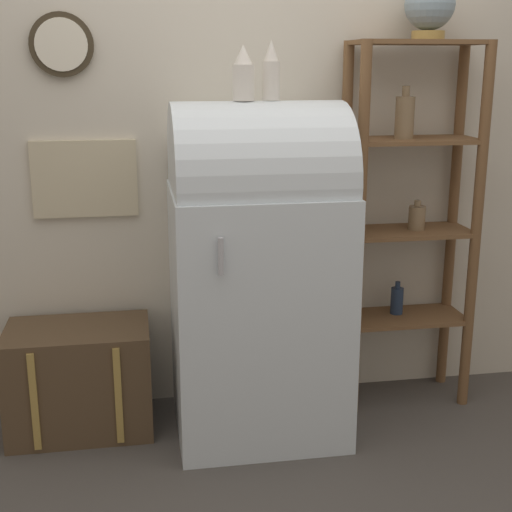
{
  "coord_description": "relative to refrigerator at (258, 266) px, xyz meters",
  "views": [
    {
      "loc": [
        -0.51,
        -2.76,
        1.63
      ],
      "look_at": [
        -0.01,
        0.21,
        0.81
      ],
      "focal_mm": 50.0,
      "sensor_mm": 36.0,
      "label": 1
    }
  ],
  "objects": [
    {
      "name": "globe",
      "position": [
        0.8,
        0.18,
        1.11
      ],
      "size": [
        0.22,
        0.22,
        0.26
      ],
      "color": "#AD8942",
      "rests_on": "shelf_unit"
    },
    {
      "name": "vase_left",
      "position": [
        -0.06,
        0.0,
        0.82
      ],
      "size": [
        0.09,
        0.09,
        0.22
      ],
      "color": "silver",
      "rests_on": "refrigerator"
    },
    {
      "name": "wall_back",
      "position": [
        -0.01,
        0.36,
        0.58
      ],
      "size": [
        7.0,
        0.09,
        2.7
      ],
      "color": "beige",
      "rests_on": "ground_plane"
    },
    {
      "name": "ground_plane",
      "position": [
        0.0,
        -0.21,
        -0.77
      ],
      "size": [
        12.0,
        12.0,
        0.0
      ],
      "primitive_type": "plane",
      "color": "#4C4742"
    },
    {
      "name": "vase_center",
      "position": [
        0.06,
        0.01,
        0.83
      ],
      "size": [
        0.07,
        0.07,
        0.24
      ],
      "color": "silver",
      "rests_on": "refrigerator"
    },
    {
      "name": "refrigerator",
      "position": [
        0.0,
        0.0,
        0.0
      ],
      "size": [
        0.74,
        0.71,
        1.48
      ],
      "color": "silver",
      "rests_on": "ground_plane"
    },
    {
      "name": "suitcase_trunk",
      "position": [
        -0.8,
        0.1,
        -0.52
      ],
      "size": [
        0.64,
        0.41,
        0.49
      ],
      "color": "brown",
      "rests_on": "ground_plane"
    },
    {
      "name": "shelf_unit",
      "position": [
        0.75,
        0.17,
        0.2
      ],
      "size": [
        0.61,
        0.31,
        1.73
      ],
      "color": "brown",
      "rests_on": "ground_plane"
    }
  ]
}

